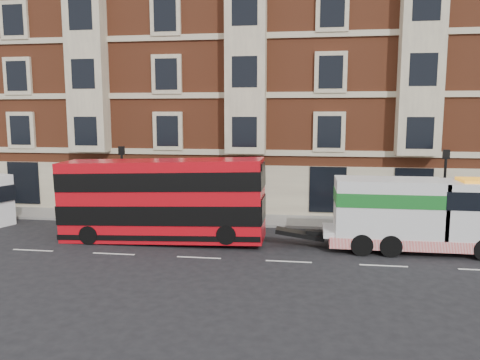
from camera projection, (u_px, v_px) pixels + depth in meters
The scene contains 8 objects.
ground at pixel (199, 258), 20.88m from camera, with size 120.00×120.00×0.00m, color black.
sidewalk at pixel (227, 219), 28.23m from camera, with size 90.00×3.00×0.15m, color slate.
victorian_terrace at pixel (250, 63), 34.10m from camera, with size 45.00×12.00×20.40m.
lamp_post_west at pixel (122, 177), 27.42m from camera, with size 0.35×0.15×4.35m.
lamp_post_east at pixel (444, 184), 24.91m from camera, with size 0.35×0.15×4.35m.
double_decker_bus at pixel (162, 199), 23.27m from camera, with size 10.15×2.33×4.11m.
tow_truck at pixel (413, 214), 21.64m from camera, with size 8.13×2.40×3.39m.
pedestrian at pixel (111, 204), 28.30m from camera, with size 0.58×0.38×1.59m, color #181A30.
Camera 1 is at (4.66, -19.73, 6.38)m, focal length 35.00 mm.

